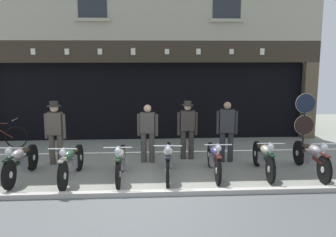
{
  "coord_description": "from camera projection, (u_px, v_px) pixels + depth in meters",
  "views": [
    {
      "loc": [
        -0.21,
        -7.46,
        2.95
      ],
      "look_at": [
        0.44,
        2.81,
        1.14
      ],
      "focal_mm": 40.79,
      "sensor_mm": 36.0,
      "label": 1
    }
  ],
  "objects": [
    {
      "name": "advert_board_far",
      "position": [
        42.0,
        94.0,
        12.67
      ],
      "size": [
        0.76,
        0.03,
        0.99
      ],
      "color": "beige"
    },
    {
      "name": "shop_facade",
      "position": [
        150.0,
        85.0,
        14.46
      ],
      "size": [
        11.56,
        4.42,
        6.16
      ],
      "color": "black",
      "rests_on": "ground"
    },
    {
      "name": "motorcycle_right",
      "position": [
        264.0,
        157.0,
        9.24
      ],
      "size": [
        0.62,
        1.98,
        0.92
      ],
      "rotation": [
        0.0,
        0.0,
        3.08
      ],
      "color": "black",
      "rests_on": "ground"
    },
    {
      "name": "motorcycle_center",
      "position": [
        168.0,
        159.0,
        9.03
      ],
      "size": [
        0.62,
        2.08,
        0.93
      ],
      "rotation": [
        0.0,
        0.0,
        3.06
      ],
      "color": "black",
      "rests_on": "ground"
    },
    {
      "name": "ground",
      "position": [
        157.0,
        219.0,
        6.89
      ],
      "size": [
        23.26,
        22.0,
        0.18
      ],
      "color": "gray"
    },
    {
      "name": "advert_board_near",
      "position": [
        71.0,
        95.0,
        12.73
      ],
      "size": [
        0.77,
        0.03,
        0.91
      ],
      "color": "beige"
    },
    {
      "name": "motorcycle_far_left",
      "position": [
        21.0,
        162.0,
        8.86
      ],
      "size": [
        0.62,
        2.03,
        0.92
      ],
      "rotation": [
        0.0,
        0.0,
        3.06
      ],
      "color": "black",
      "rests_on": "ground"
    },
    {
      "name": "assistant_far_right",
      "position": [
        227.0,
        129.0,
        10.22
      ],
      "size": [
        0.55,
        0.28,
        1.64
      ],
      "rotation": [
        0.0,
        0.0,
        2.99
      ],
      "color": "#2D2D33",
      "rests_on": "ground"
    },
    {
      "name": "tyre_sign_pole",
      "position": [
        305.0,
        115.0,
        11.56
      ],
      "size": [
        0.61,
        0.06,
        1.72
      ],
      "color": "#232328",
      "rests_on": "ground"
    },
    {
      "name": "salesman_right",
      "position": [
        187.0,
        127.0,
        10.49
      ],
      "size": [
        0.56,
        0.33,
        1.62
      ],
      "rotation": [
        0.0,
        0.0,
        3.14
      ],
      "color": "#38332D",
      "rests_on": "ground"
    },
    {
      "name": "motorcycle_center_right",
      "position": [
        214.0,
        158.0,
        9.16
      ],
      "size": [
        0.62,
        1.99,
        0.91
      ],
      "rotation": [
        0.0,
        0.0,
        3.1
      ],
      "color": "black",
      "rests_on": "ground"
    },
    {
      "name": "salesman_left",
      "position": [
        55.0,
        130.0,
        9.96
      ],
      "size": [
        0.56,
        0.36,
        1.68
      ],
      "rotation": [
        0.0,
        0.0,
        3.02
      ],
      "color": "brown",
      "rests_on": "ground"
    },
    {
      "name": "shopkeeper_center",
      "position": [
        148.0,
        131.0,
        10.17
      ],
      "size": [
        0.55,
        0.28,
        1.57
      ],
      "rotation": [
        0.0,
        0.0,
        2.99
      ],
      "color": "#47423D",
      "rests_on": "ground"
    },
    {
      "name": "motorcycle_center_left",
      "position": [
        120.0,
        161.0,
        8.89
      ],
      "size": [
        0.62,
        1.96,
        0.92
      ],
      "rotation": [
        0.0,
        0.0,
        3.12
      ],
      "color": "black",
      "rests_on": "ground"
    },
    {
      "name": "motorcycle_far_right",
      "position": [
        311.0,
        157.0,
        9.27
      ],
      "size": [
        0.62,
        2.09,
        0.92
      ],
      "rotation": [
        0.0,
        0.0,
        3.14
      ],
      "color": "black",
      "rests_on": "ground"
    },
    {
      "name": "motorcycle_left",
      "position": [
        71.0,
        162.0,
        8.81
      ],
      "size": [
        0.62,
        2.1,
        0.93
      ],
      "rotation": [
        0.0,
        0.0,
        3.07
      ],
      "color": "black",
      "rests_on": "ground"
    }
  ]
}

